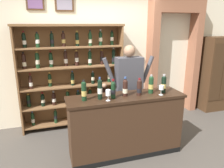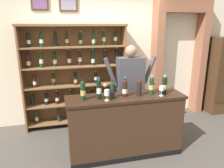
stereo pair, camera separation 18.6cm
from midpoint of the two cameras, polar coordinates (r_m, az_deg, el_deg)
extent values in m
cube|color=#47423D|center=(3.64, -0.34, -18.25)|extent=(14.00, 14.00, 0.02)
cube|color=beige|center=(4.55, -6.11, 9.37)|extent=(12.00, 0.16, 3.05)
cube|color=#4C331E|center=(4.36, -20.99, 19.52)|extent=(0.31, 0.02, 0.25)
cube|color=#704C81|center=(4.35, -21.00, 19.53)|extent=(0.25, 0.01, 0.20)
cube|color=#4C331E|center=(4.37, -13.82, 20.06)|extent=(0.35, 0.02, 0.28)
cube|color=gray|center=(4.36, -13.81, 20.08)|extent=(0.28, 0.01, 0.23)
cube|color=brown|center=(4.29, -24.80, 0.59)|extent=(0.03, 0.33, 2.02)
cube|color=brown|center=(4.45, 0.85, 2.58)|extent=(0.03, 0.33, 2.02)
cube|color=brown|center=(4.42, -11.95, 2.13)|extent=(1.98, 0.02, 2.02)
cube|color=brown|center=(4.56, -11.11, -9.43)|extent=(1.92, 0.32, 0.02)
cylinder|color=#19381E|center=(4.51, -21.39, -8.86)|extent=(0.06, 0.06, 0.22)
sphere|color=#19381E|center=(4.47, -21.54, -7.51)|extent=(0.06, 0.06, 0.06)
cylinder|color=#19381E|center=(4.46, -21.57, -7.22)|extent=(0.02, 0.02, 0.06)
cylinder|color=navy|center=(4.45, -21.59, -6.99)|extent=(0.03, 0.03, 0.03)
cylinder|color=silver|center=(4.52, -21.37, -9.06)|extent=(0.07, 0.07, 0.07)
cylinder|color=#19381E|center=(4.47, -15.91, -8.56)|extent=(0.06, 0.06, 0.22)
sphere|color=#19381E|center=(4.43, -16.02, -7.21)|extent=(0.06, 0.06, 0.06)
cylinder|color=#19381E|center=(4.41, -16.06, -6.77)|extent=(0.02, 0.02, 0.08)
cylinder|color=black|center=(4.40, -16.09, -6.40)|extent=(0.03, 0.03, 0.03)
cylinder|color=black|center=(4.47, -15.92, -8.44)|extent=(0.07, 0.07, 0.07)
cylinder|color=black|center=(4.50, -10.92, -8.15)|extent=(0.06, 0.06, 0.21)
sphere|color=black|center=(4.45, -10.99, -6.84)|extent=(0.06, 0.06, 0.06)
cylinder|color=black|center=(4.44, -11.01, -6.42)|extent=(0.03, 0.03, 0.08)
cylinder|color=#B79338|center=(4.43, -11.04, -6.04)|extent=(0.03, 0.03, 0.03)
cylinder|color=tan|center=(4.50, -10.91, -8.26)|extent=(0.07, 0.07, 0.07)
cylinder|color=black|center=(4.53, -6.68, -7.79)|extent=(0.06, 0.06, 0.21)
sphere|color=black|center=(4.48, -6.73, -6.49)|extent=(0.06, 0.06, 0.06)
cylinder|color=black|center=(4.47, -6.74, -6.14)|extent=(0.02, 0.02, 0.07)
cylinder|color=maroon|center=(4.46, -6.75, -5.85)|extent=(0.03, 0.03, 0.03)
cylinder|color=black|center=(4.53, -6.69, -7.78)|extent=(0.07, 0.07, 0.07)
cylinder|color=black|center=(4.66, -2.30, -6.99)|extent=(0.06, 0.06, 0.21)
sphere|color=black|center=(4.62, -2.31, -5.70)|extent=(0.06, 0.06, 0.06)
cylinder|color=black|center=(4.60, -2.32, -5.37)|extent=(0.03, 0.03, 0.07)
cylinder|color=black|center=(4.60, -2.32, -5.08)|extent=(0.03, 0.03, 0.03)
cylinder|color=silver|center=(4.67, -2.29, -7.29)|extent=(0.07, 0.07, 0.07)
cube|color=brown|center=(4.42, -11.36, -5.03)|extent=(1.92, 0.32, 0.03)
cylinder|color=black|center=(4.43, -22.41, -4.38)|extent=(0.08, 0.08, 0.19)
sphere|color=black|center=(4.40, -22.55, -3.11)|extent=(0.07, 0.07, 0.07)
cylinder|color=black|center=(4.39, -22.59, -2.79)|extent=(0.03, 0.03, 0.06)
cylinder|color=#B79338|center=(4.38, -22.62, -2.51)|extent=(0.04, 0.04, 0.03)
cylinder|color=black|center=(4.43, -22.41, -4.34)|extent=(0.08, 0.08, 0.06)
cylinder|color=black|center=(4.37, -19.06, -4.35)|extent=(0.08, 0.08, 0.19)
sphere|color=black|center=(4.33, -19.18, -3.08)|extent=(0.07, 0.07, 0.07)
cylinder|color=black|center=(4.32, -19.22, -2.63)|extent=(0.03, 0.03, 0.08)
cylinder|color=maroon|center=(4.31, -19.26, -2.23)|extent=(0.04, 0.04, 0.03)
cylinder|color=beige|center=(4.36, -19.06, -4.28)|extent=(0.08, 0.08, 0.06)
cylinder|color=black|center=(4.36, -16.37, -4.07)|extent=(0.08, 0.08, 0.20)
sphere|color=black|center=(4.32, -16.48, -2.71)|extent=(0.07, 0.07, 0.07)
cylinder|color=black|center=(4.31, -16.51, -2.31)|extent=(0.03, 0.03, 0.08)
cylinder|color=#99999E|center=(4.30, -16.54, -1.96)|extent=(0.04, 0.04, 0.03)
cylinder|color=silver|center=(4.36, -16.36, -4.11)|extent=(0.08, 0.08, 0.07)
cylinder|color=#19381E|center=(4.40, -12.86, -3.72)|extent=(0.08, 0.08, 0.19)
sphere|color=#19381E|center=(4.36, -12.95, -2.45)|extent=(0.07, 0.07, 0.07)
cylinder|color=#19381E|center=(4.35, -12.97, -2.04)|extent=(0.03, 0.03, 0.08)
cylinder|color=#B79338|center=(4.34, -13.00, -1.68)|extent=(0.03, 0.03, 0.03)
cylinder|color=beige|center=(4.40, -12.84, -4.02)|extent=(0.08, 0.08, 0.06)
cylinder|color=black|center=(4.36, -10.16, -3.68)|extent=(0.08, 0.08, 0.20)
sphere|color=black|center=(4.33, -10.23, -2.37)|extent=(0.07, 0.07, 0.07)
cylinder|color=black|center=(4.32, -10.25, -2.04)|extent=(0.03, 0.03, 0.07)
cylinder|color=navy|center=(4.32, -10.26, -1.75)|extent=(0.03, 0.03, 0.03)
cylinder|color=beige|center=(4.37, -10.16, -3.81)|extent=(0.08, 0.08, 0.06)
cylinder|color=black|center=(4.44, -7.04, -3.27)|extent=(0.08, 0.08, 0.19)
sphere|color=black|center=(4.40, -7.08, -2.01)|extent=(0.07, 0.07, 0.07)
cylinder|color=black|center=(4.39, -7.10, -1.57)|extent=(0.03, 0.03, 0.08)
cylinder|color=#B79338|center=(4.38, -7.11, -1.17)|extent=(0.04, 0.04, 0.03)
cylinder|color=beige|center=(4.44, -7.03, -3.60)|extent=(0.08, 0.08, 0.06)
cylinder|color=black|center=(4.45, -3.46, -3.04)|extent=(0.08, 0.08, 0.20)
sphere|color=black|center=(4.42, -3.49, -1.73)|extent=(0.07, 0.07, 0.07)
cylinder|color=black|center=(4.41, -3.49, -1.34)|extent=(0.03, 0.03, 0.07)
cylinder|color=black|center=(4.40, -3.50, -1.00)|extent=(0.03, 0.03, 0.03)
cylinder|color=black|center=(4.46, -3.46, -3.22)|extent=(0.08, 0.08, 0.06)
cylinder|color=black|center=(4.53, -1.32, -2.63)|extent=(0.08, 0.08, 0.20)
sphere|color=black|center=(4.50, -1.33, -1.32)|extent=(0.07, 0.07, 0.07)
cylinder|color=black|center=(4.49, -1.33, -0.88)|extent=(0.03, 0.03, 0.08)
cylinder|color=#99999E|center=(4.48, -1.33, -0.49)|extent=(0.03, 0.03, 0.03)
cylinder|color=black|center=(4.53, -1.32, -2.52)|extent=(0.08, 0.08, 0.07)
cube|color=brown|center=(4.30, -11.63, -0.37)|extent=(1.92, 0.32, 0.02)
cylinder|color=black|center=(4.23, -21.96, 0.17)|extent=(0.07, 0.07, 0.21)
sphere|color=black|center=(4.21, -22.11, 1.60)|extent=(0.07, 0.07, 0.07)
cylinder|color=black|center=(4.20, -22.16, 2.08)|extent=(0.02, 0.02, 0.08)
cylinder|color=maroon|center=(4.19, -22.21, 2.50)|extent=(0.03, 0.03, 0.03)
cylinder|color=silver|center=(4.24, -21.94, -0.04)|extent=(0.07, 0.07, 0.07)
cylinder|color=black|center=(4.27, -17.38, 0.75)|extent=(0.07, 0.07, 0.21)
sphere|color=black|center=(4.25, -17.50, 2.18)|extent=(0.07, 0.07, 0.07)
cylinder|color=black|center=(4.24, -17.53, 2.53)|extent=(0.02, 0.02, 0.06)
cylinder|color=#B79338|center=(4.24, -17.56, 2.81)|extent=(0.03, 0.03, 0.03)
cylinder|color=tan|center=(4.27, -17.38, 0.75)|extent=(0.07, 0.07, 0.07)
cylinder|color=black|center=(4.24, -11.67, 1.06)|extent=(0.07, 0.07, 0.21)
sphere|color=black|center=(4.21, -11.76, 2.53)|extent=(0.07, 0.07, 0.07)
cylinder|color=black|center=(4.21, -11.78, 2.93)|extent=(0.03, 0.03, 0.07)
cylinder|color=navy|center=(4.20, -11.80, 3.28)|extent=(0.03, 0.03, 0.03)
cylinder|color=tan|center=(4.25, -11.65, 0.65)|extent=(0.07, 0.07, 0.07)
cylinder|color=black|center=(4.30, -6.35, 1.39)|extent=(0.07, 0.07, 0.20)
sphere|color=black|center=(4.27, -6.39, 2.74)|extent=(0.07, 0.07, 0.07)
cylinder|color=black|center=(4.27, -6.40, 3.02)|extent=(0.03, 0.03, 0.06)
cylinder|color=#99999E|center=(4.27, -6.40, 3.25)|extent=(0.03, 0.03, 0.03)
cylinder|color=beige|center=(4.30, -6.35, 1.47)|extent=(0.07, 0.07, 0.06)
cylinder|color=#19381E|center=(4.40, -2.00, 1.91)|extent=(0.07, 0.07, 0.21)
sphere|color=#19381E|center=(4.37, -2.01, 3.32)|extent=(0.07, 0.07, 0.07)
cylinder|color=#19381E|center=(4.36, -2.01, 3.71)|extent=(0.02, 0.02, 0.07)
cylinder|color=#B79338|center=(4.36, -2.02, 4.04)|extent=(0.03, 0.03, 0.03)
cylinder|color=beige|center=(4.40, -2.00, 1.94)|extent=(0.07, 0.07, 0.07)
cube|color=brown|center=(4.22, -11.91, 4.53)|extent=(1.92, 0.32, 0.02)
cylinder|color=black|center=(4.21, -23.53, 5.30)|extent=(0.07, 0.07, 0.23)
sphere|color=black|center=(4.19, -23.71, 6.94)|extent=(0.07, 0.07, 0.07)
cylinder|color=black|center=(4.18, -23.76, 7.32)|extent=(0.03, 0.03, 0.07)
cylinder|color=black|center=(4.18, -23.79, 7.64)|extent=(0.03, 0.03, 0.03)
cylinder|color=beige|center=(4.21, -23.48, 4.87)|extent=(0.07, 0.07, 0.07)
cylinder|color=#19381E|center=(4.15, -20.41, 5.61)|extent=(0.07, 0.07, 0.25)
sphere|color=#19381E|center=(4.13, -20.58, 7.36)|extent=(0.07, 0.07, 0.07)
cylinder|color=#19381E|center=(4.13, -20.61, 7.67)|extent=(0.03, 0.03, 0.06)
cylinder|color=#B79338|center=(4.13, -20.64, 7.91)|extent=(0.03, 0.03, 0.03)
cylinder|color=beige|center=(4.15, -20.40, 5.52)|extent=(0.07, 0.07, 0.08)
cylinder|color=black|center=(4.20, -17.14, 5.88)|extent=(0.07, 0.07, 0.23)
sphere|color=black|center=(4.18, -17.27, 7.49)|extent=(0.07, 0.07, 0.07)
cylinder|color=black|center=(4.17, -17.30, 7.91)|extent=(0.03, 0.03, 0.07)
cylinder|color=maroon|center=(4.17, -17.33, 8.26)|extent=(0.03, 0.03, 0.03)
cylinder|color=silver|center=(4.20, -17.11, 5.62)|extent=(0.07, 0.07, 0.07)
cylinder|color=black|center=(4.22, -13.44, 6.34)|extent=(0.07, 0.07, 0.25)
sphere|color=black|center=(4.20, -13.55, 8.08)|extent=(0.07, 0.07, 0.07)
cylinder|color=black|center=(4.20, -13.58, 8.43)|extent=(0.03, 0.03, 0.06)
cylinder|color=#99999E|center=(4.20, -13.60, 8.72)|extent=(0.03, 0.03, 0.03)
cylinder|color=silver|center=(4.23, -13.42, 5.97)|extent=(0.07, 0.07, 0.08)
cylinder|color=black|center=(4.21, -10.64, 6.39)|extent=(0.07, 0.07, 0.24)
sphere|color=black|center=(4.19, -10.72, 8.07)|extent=(0.07, 0.07, 0.07)
cylinder|color=black|center=(4.19, -10.74, 8.42)|extent=(0.03, 0.03, 0.06)
cylinder|color=#B79338|center=(4.18, -10.76, 8.72)|extent=(0.04, 0.04, 0.03)
cylinder|color=silver|center=(4.21, -10.63, 6.37)|extent=(0.07, 0.07, 0.08)
cylinder|color=black|center=(4.22, -7.15, 6.51)|extent=(0.07, 0.07, 0.23)
sphere|color=black|center=(4.20, -7.21, 8.15)|extent=(0.07, 0.07, 0.07)
cylinder|color=black|center=(4.20, -7.23, 8.61)|extent=(0.03, 0.03, 0.08)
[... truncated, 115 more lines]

